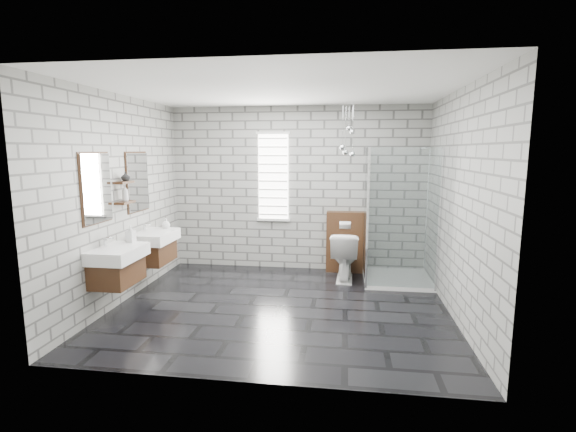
% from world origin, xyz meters
% --- Properties ---
extents(floor, '(4.20, 3.60, 0.02)m').
position_xyz_m(floor, '(0.00, 0.00, -0.01)').
color(floor, black).
rests_on(floor, ground).
extents(ceiling, '(4.20, 3.60, 0.02)m').
position_xyz_m(ceiling, '(0.00, 0.00, 2.71)').
color(ceiling, white).
rests_on(ceiling, wall_back).
extents(wall_back, '(4.20, 0.02, 2.70)m').
position_xyz_m(wall_back, '(0.00, 1.81, 1.35)').
color(wall_back, '#9A9A94').
rests_on(wall_back, floor).
extents(wall_front, '(4.20, 0.02, 2.70)m').
position_xyz_m(wall_front, '(0.00, -1.81, 1.35)').
color(wall_front, '#9A9A94').
rests_on(wall_front, floor).
extents(wall_left, '(0.02, 3.60, 2.70)m').
position_xyz_m(wall_left, '(-2.11, 0.00, 1.35)').
color(wall_left, '#9A9A94').
rests_on(wall_left, floor).
extents(wall_right, '(0.02, 3.60, 2.70)m').
position_xyz_m(wall_right, '(2.11, 0.00, 1.35)').
color(wall_right, '#9A9A94').
rests_on(wall_right, floor).
extents(vanity_left, '(0.47, 0.70, 1.57)m').
position_xyz_m(vanity_left, '(-1.91, -0.57, 0.76)').
color(vanity_left, '#422614').
rests_on(vanity_left, wall_left).
extents(vanity_right, '(0.47, 0.70, 1.57)m').
position_xyz_m(vanity_right, '(-1.91, 0.41, 0.76)').
color(vanity_right, '#422614').
rests_on(vanity_right, wall_left).
extents(shelf_lower, '(0.14, 0.30, 0.03)m').
position_xyz_m(shelf_lower, '(-2.03, -0.05, 1.32)').
color(shelf_lower, '#422614').
rests_on(shelf_lower, wall_left).
extents(shelf_upper, '(0.14, 0.30, 0.03)m').
position_xyz_m(shelf_upper, '(-2.03, -0.05, 1.58)').
color(shelf_upper, '#422614').
rests_on(shelf_upper, wall_left).
extents(window, '(0.56, 0.05, 1.48)m').
position_xyz_m(window, '(-0.40, 1.78, 1.55)').
color(window, white).
rests_on(window, wall_back).
extents(cistern_panel, '(0.60, 0.20, 1.00)m').
position_xyz_m(cistern_panel, '(0.80, 1.70, 0.50)').
color(cistern_panel, '#422614').
rests_on(cistern_panel, floor).
extents(flush_plate, '(0.18, 0.01, 0.12)m').
position_xyz_m(flush_plate, '(0.80, 1.60, 0.80)').
color(flush_plate, silver).
rests_on(flush_plate, cistern_panel).
extents(shower_enclosure, '(1.00, 1.00, 2.03)m').
position_xyz_m(shower_enclosure, '(1.50, 1.18, 0.50)').
color(shower_enclosure, white).
rests_on(shower_enclosure, floor).
extents(pendant_cluster, '(0.24, 0.21, 0.81)m').
position_xyz_m(pendant_cluster, '(0.82, 1.37, 2.11)').
color(pendant_cluster, silver).
rests_on(pendant_cluster, ceiling).
extents(toilet, '(0.44, 0.75, 0.75)m').
position_xyz_m(toilet, '(0.80, 1.26, 0.38)').
color(toilet, white).
rests_on(toilet, floor).
extents(soap_bottle_a, '(0.11, 0.11, 0.21)m').
position_xyz_m(soap_bottle_a, '(-1.86, -0.26, 0.96)').
color(soap_bottle_a, '#B2B2B2').
rests_on(soap_bottle_a, vanity_left).
extents(soap_bottle_b, '(0.14, 0.14, 0.15)m').
position_xyz_m(soap_bottle_b, '(-1.82, 0.69, 0.92)').
color(soap_bottle_b, '#B2B2B2').
rests_on(soap_bottle_b, vanity_right).
extents(soap_bottle_c, '(0.11, 0.11, 0.21)m').
position_xyz_m(soap_bottle_c, '(-2.02, -0.05, 1.44)').
color(soap_bottle_c, '#B2B2B2').
rests_on(soap_bottle_c, shelf_lower).
extents(vase, '(0.11, 0.11, 0.12)m').
position_xyz_m(vase, '(-2.02, -0.02, 1.65)').
color(vase, '#B2B2B2').
rests_on(vase, shelf_upper).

